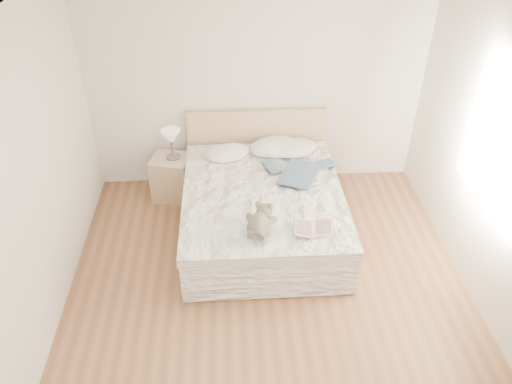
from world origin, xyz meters
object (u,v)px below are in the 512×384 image
childrens_book (314,228)px  teddy_bear (259,229)px  table_lamp (171,138)px  nightstand (172,177)px  bed (262,207)px  photo_book (221,156)px

childrens_book → teddy_bear: (-0.53, -0.01, 0.02)m
table_lamp → childrens_book: table_lamp is taller
childrens_book → teddy_bear: bearing=-171.1°
nightstand → teddy_bear: 1.81m
bed → table_lamp: (-1.02, 0.70, 0.52)m
nightstand → photo_book: photo_book is taller
nightstand → table_lamp: size_ratio=1.52×
nightstand → teddy_bear: size_ratio=1.50×
bed → photo_book: size_ratio=7.37×
photo_book → bed: bearing=-77.1°
bed → nightstand: 1.26m
childrens_book → teddy_bear: 0.53m
bed → teddy_bear: (-0.09, -0.79, 0.34)m
photo_book → teddy_bear: teddy_bear is taller
bed → teddy_bear: bearing=-96.8°
photo_book → childrens_book: size_ratio=0.76×
bed → nightstand: size_ratio=3.83×
photo_book → childrens_book: bearing=-81.4°
childrens_book → photo_book: bearing=131.0°
photo_book → teddy_bear: 1.42m
nightstand → childrens_book: 2.13m
table_lamp → teddy_bear: table_lamp is taller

